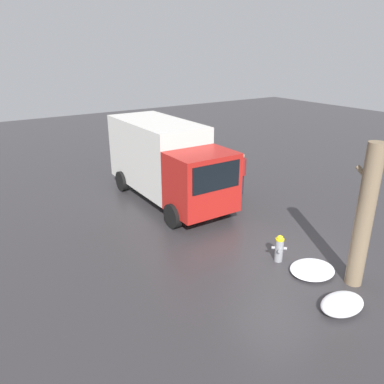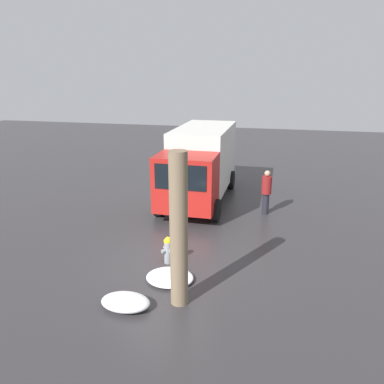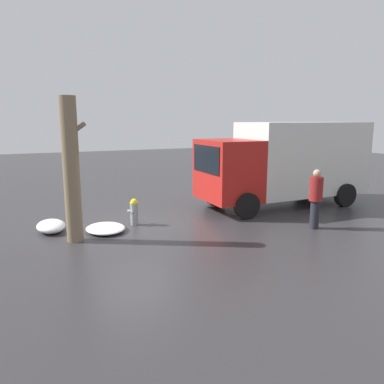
% 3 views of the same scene
% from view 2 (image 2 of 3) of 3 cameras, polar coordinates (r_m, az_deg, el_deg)
% --- Properties ---
extents(ground_plane, '(60.00, 60.00, 0.00)m').
position_cam_2_polar(ground_plane, '(11.82, -3.62, -10.65)').
color(ground_plane, '#333033').
extents(fire_hydrant, '(0.39, 0.39, 0.86)m').
position_cam_2_polar(fire_hydrant, '(11.62, -3.68, -8.74)').
color(fire_hydrant, gray).
rests_on(fire_hydrant, ground_plane).
extents(tree_trunk, '(0.68, 0.45, 3.94)m').
position_cam_2_polar(tree_trunk, '(9.05, -2.03, -5.95)').
color(tree_trunk, '#7F6B51').
rests_on(tree_trunk, ground_plane).
extents(delivery_truck, '(6.74, 2.63, 3.23)m').
position_cam_2_polar(delivery_truck, '(16.97, 1.31, 4.58)').
color(delivery_truck, red).
rests_on(delivery_truck, ground_plane).
extents(pedestrian, '(0.40, 0.40, 1.85)m').
position_cam_2_polar(pedestrian, '(15.60, 11.26, 0.24)').
color(pedestrian, '#23232D').
rests_on(pedestrian, ground_plane).
extents(snow_pile_by_hydrant, '(0.83, 1.26, 0.33)m').
position_cam_2_polar(snow_pile_by_hydrant, '(9.85, -10.08, -16.18)').
color(snow_pile_by_hydrant, white).
rests_on(snow_pile_by_hydrant, ground_plane).
extents(snow_pile_curbside, '(1.16, 1.35, 0.19)m').
position_cam_2_polar(snow_pile_curbside, '(10.85, -3.40, -12.85)').
color(snow_pile_curbside, white).
rests_on(snow_pile_curbside, ground_plane).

